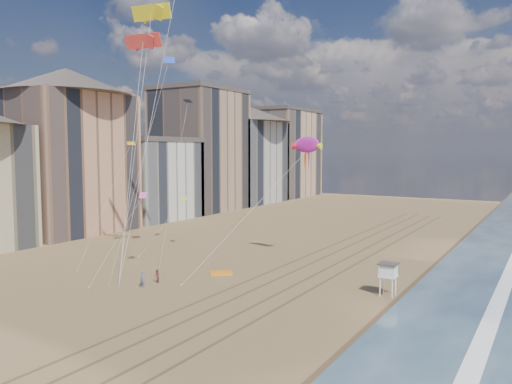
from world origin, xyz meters
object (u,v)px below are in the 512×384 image
show_kite (307,145)px  kite_flyer_b (157,276)px  kite_flyer_a (143,279)px  lifeguard_stand (388,271)px  grounded_kite (221,273)px

show_kite → kite_flyer_b: size_ratio=15.65×
show_kite → kite_flyer_a: size_ratio=13.06×
kite_flyer_a → kite_flyer_b: (0.03, 2.17, -0.15)m
lifeguard_stand → kite_flyer_a: size_ratio=1.86×
lifeguard_stand → kite_flyer_b: 24.31m
kite_flyer_a → kite_flyer_b: 2.17m
lifeguard_stand → show_kite: 20.31m
lifeguard_stand → show_kite: bearing=145.7°
grounded_kite → show_kite: size_ratio=0.11×
grounded_kite → kite_flyer_a: (-3.80, -8.86, 0.74)m
lifeguard_stand → kite_flyer_b: (-22.79, -8.26, -1.78)m
lifeguard_stand → kite_flyer_a: bearing=-155.4°
grounded_kite → show_kite: bearing=23.1°
lifeguard_stand → kite_flyer_a: (-22.82, -10.43, -1.63)m
grounded_kite → show_kite: show_kite is taller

